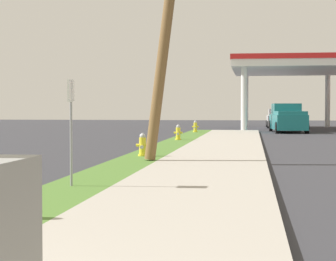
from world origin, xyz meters
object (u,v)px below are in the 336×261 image
object	(u,v)px
fire_hydrant_third	(178,133)
truck_teal_at_forecourt	(288,119)
fire_hydrant_fourth	(195,127)
car_silver_by_near_pump	(278,119)
street_sign_post	(71,110)
fire_hydrant_second	(143,146)

from	to	relation	value
fire_hydrant_third	truck_teal_at_forecourt	world-z (taller)	truck_teal_at_forecourt
fire_hydrant_fourth	car_silver_by_near_pump	distance (m)	14.69
street_sign_post	car_silver_by_near_pump	xyz separation A→B (m)	(5.74, 41.27, -0.91)
fire_hydrant_second	fire_hydrant_third	xyz separation A→B (m)	(-0.05, 10.19, 0.00)
car_silver_by_near_pump	fire_hydrant_third	bearing A→B (deg)	-103.79
fire_hydrant_third	truck_teal_at_forecourt	size ratio (longest dim) A/B	0.13
fire_hydrant_fourth	car_silver_by_near_pump	bearing A→B (deg)	66.85
fire_hydrant_fourth	truck_teal_at_forecourt	distance (m)	6.93
fire_hydrant_third	fire_hydrant_fourth	xyz separation A→B (m)	(-0.06, 9.80, 0.00)
fire_hydrant_fourth	street_sign_post	world-z (taller)	street_sign_post
fire_hydrant_fourth	street_sign_post	size ratio (longest dim) A/B	0.35
street_sign_post	fire_hydrant_fourth	bearing A→B (deg)	90.07
car_silver_by_near_pump	truck_teal_at_forecourt	distance (m)	10.11
street_sign_post	fire_hydrant_second	bearing A→B (deg)	89.48
truck_teal_at_forecourt	fire_hydrant_third	bearing A→B (deg)	-114.27
truck_teal_at_forecourt	fire_hydrant_fourth	bearing A→B (deg)	-150.45
street_sign_post	truck_teal_at_forecourt	xyz separation A→B (m)	(5.98, 31.17, -0.72)
truck_teal_at_forecourt	street_sign_post	bearing A→B (deg)	-100.86
car_silver_by_near_pump	fire_hydrant_second	bearing A→B (deg)	-99.61
street_sign_post	truck_teal_at_forecourt	world-z (taller)	street_sign_post
fire_hydrant_fourth	truck_teal_at_forecourt	world-z (taller)	truck_teal_at_forecourt
fire_hydrant_third	street_sign_post	xyz separation A→B (m)	(-0.02, -17.96, 1.19)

